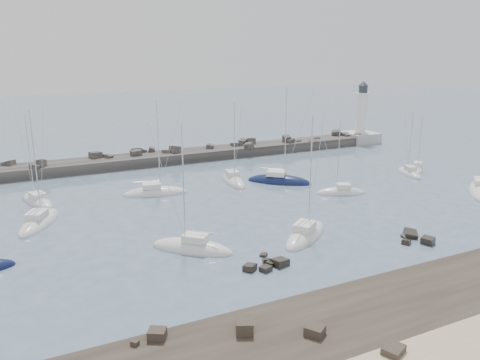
% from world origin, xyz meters
% --- Properties ---
extents(ground, '(400.00, 400.00, 0.00)m').
position_xyz_m(ground, '(0.00, 0.00, 0.00)').
color(ground, '#4C6076').
rests_on(ground, ground).
extents(rock_shelf, '(140.00, 12.00, 1.80)m').
position_xyz_m(rock_shelf, '(-0.18, -22.01, 0.01)').
color(rock_shelf, black).
rests_on(rock_shelf, ground).
extents(rock_cluster_near, '(4.89, 4.13, 1.25)m').
position_xyz_m(rock_cluster_near, '(-3.34, -9.62, 0.19)').
color(rock_cluster_near, black).
rests_on(rock_cluster_near, ground).
extents(rock_cluster_far, '(3.57, 4.27, 1.61)m').
position_xyz_m(rock_cluster_far, '(14.70, -10.65, 0.16)').
color(rock_cluster_far, black).
rests_on(rock_cluster_far, ground).
extents(breakwater, '(115.00, 7.38, 5.19)m').
position_xyz_m(breakwater, '(-7.57, 37.99, 0.29)').
color(breakwater, '#302D2B').
rests_on(breakwater, ground).
extents(lighthouse, '(7.00, 7.00, 14.60)m').
position_xyz_m(lighthouse, '(47.00, 38.00, 3.09)').
color(lighthouse, '#A7A7A2').
rests_on(lighthouse, ground).
extents(sailboat_1, '(5.18, 8.81, 13.22)m').
position_xyz_m(sailboat_1, '(-22.83, 22.15, 0.13)').
color(sailboat_1, silver).
rests_on(sailboat_1, ground).
extents(sailboat_3, '(6.87, 9.76, 14.94)m').
position_xyz_m(sailboat_3, '(-23.04, 12.76, 0.15)').
color(sailboat_3, silver).
rests_on(sailboat_3, ground).
extents(sailboat_4, '(9.84, 4.89, 14.85)m').
position_xyz_m(sailboat_4, '(-6.85, 18.73, 0.14)').
color(sailboat_4, silver).
rests_on(sailboat_4, ground).
extents(sailboat_5, '(8.69, 8.29, 14.61)m').
position_xyz_m(sailboat_5, '(-8.79, -2.56, 0.15)').
color(sailboat_5, silver).
rests_on(sailboat_5, ground).
extents(sailboat_6, '(3.79, 9.07, 14.03)m').
position_xyz_m(sailboat_6, '(6.32, 19.73, 0.15)').
color(sailboat_6, silver).
rests_on(sailboat_6, ground).
extents(sailboat_7, '(9.33, 7.78, 14.92)m').
position_xyz_m(sailboat_7, '(4.06, -4.80, 0.16)').
color(sailboat_7, silver).
rests_on(sailboat_7, ground).
extents(sailboat_8, '(9.93, 9.24, 16.32)m').
position_xyz_m(sailboat_8, '(12.93, 16.39, 0.15)').
color(sailboat_8, '#0E163B').
rests_on(sailboat_8, ground).
extents(sailboat_9, '(7.66, 5.00, 11.74)m').
position_xyz_m(sailboat_9, '(18.01, 7.08, 0.14)').
color(sailboat_9, silver).
rests_on(sailboat_9, ground).
extents(sailboat_10, '(4.38, 7.51, 11.51)m').
position_xyz_m(sailboat_10, '(35.64, 11.18, 0.14)').
color(sailboat_10, silver).
rests_on(sailboat_10, ground).
extents(sailboat_12, '(5.81, 5.80, 10.22)m').
position_xyz_m(sailboat_12, '(39.11, 12.72, 0.15)').
color(sailboat_12, silver).
rests_on(sailboat_12, ground).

